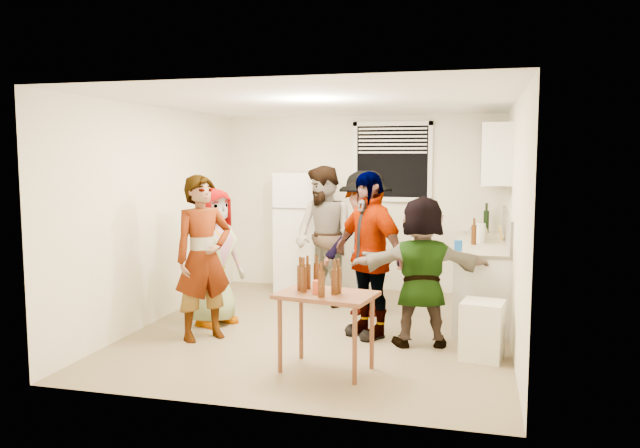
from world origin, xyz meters
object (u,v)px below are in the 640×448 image
(trash_bin, at_px, (482,333))
(guest_back_right, at_px, (365,315))
(beer_bottle_table, at_px, (303,292))
(blue_cup, at_px, (458,251))
(red_cup, at_px, (317,294))
(guest_grey, at_px, (215,324))
(guest_orange, at_px, (420,345))
(refrigerator, at_px, (304,232))
(beer_bottle_counter, at_px, (474,245))
(guest_stripe, at_px, (205,338))
(serving_table, at_px, (326,370))
(wine_bottle, at_px, (486,233))
(kettle, at_px, (478,239))
(guest_back_left, at_px, (324,305))
(guest_black, at_px, (368,335))

(trash_bin, distance_m, guest_back_right, 1.95)
(beer_bottle_table, bearing_deg, blue_cup, 50.93)
(red_cup, relative_size, guest_grey, 0.07)
(blue_cup, bearing_deg, guest_orange, -119.34)
(refrigerator, bearing_deg, red_cup, -72.26)
(beer_bottle_counter, relative_size, guest_stripe, 0.13)
(serving_table, bearing_deg, guest_back_right, 90.34)
(red_cup, bearing_deg, wine_bottle, 66.33)
(blue_cup, height_order, guest_back_right, blue_cup)
(blue_cup, height_order, red_cup, blue_cup)
(kettle, height_order, wine_bottle, wine_bottle)
(guest_back_left, bearing_deg, guest_orange, -11.74)
(beer_bottle_table, height_order, guest_stripe, beer_bottle_table)
(red_cup, bearing_deg, kettle, 62.48)
(wine_bottle, height_order, blue_cup, wine_bottle)
(guest_stripe, xyz_separation_m, guest_orange, (2.24, 0.34, 0.00))
(beer_bottle_table, xyz_separation_m, guest_back_left, (-0.41, 2.44, -0.71))
(serving_table, distance_m, red_cup, 0.72)
(beer_bottle_counter, xyz_separation_m, serving_table, (-1.25, -2.13, -0.90))
(guest_stripe, bearing_deg, red_cup, -75.22)
(serving_table, xyz_separation_m, guest_grey, (-1.63, 1.21, 0.00))
(wine_bottle, distance_m, blue_cup, 1.77)
(guest_orange, bearing_deg, guest_grey, -18.99)
(serving_table, xyz_separation_m, red_cup, (-0.07, -0.04, 0.71))
(refrigerator, bearing_deg, beer_bottle_table, -74.39)
(blue_cup, xyz_separation_m, guest_black, (-0.92, -0.40, -0.90))
(red_cup, height_order, guest_stripe, red_cup)
(wine_bottle, height_order, guest_back_left, wine_bottle)
(guest_back_left, height_order, guest_orange, guest_back_left)
(guest_back_left, bearing_deg, guest_grey, -95.30)
(red_cup, xyz_separation_m, guest_black, (0.24, 1.23, -0.71))
(guest_grey, distance_m, guest_back_left, 1.57)
(blue_cup, bearing_deg, guest_grey, -172.20)
(wine_bottle, relative_size, guest_grey, 0.19)
(beer_bottle_table, bearing_deg, kettle, 59.97)
(refrigerator, bearing_deg, trash_bin, -45.12)
(refrigerator, relative_size, red_cup, 14.51)
(beer_bottle_table, xyz_separation_m, guest_orange, (0.96, 1.00, -0.71))
(wine_bottle, xyz_separation_m, serving_table, (-1.40, -3.33, -0.90))
(beer_bottle_table, bearing_deg, trash_bin, 24.22)
(kettle, relative_size, guest_black, 0.14)
(wine_bottle, relative_size, blue_cup, 2.53)
(kettle, height_order, beer_bottle_counter, beer_bottle_counter)
(guest_grey, distance_m, guest_back_right, 1.81)
(serving_table, distance_m, guest_grey, 2.03)
(blue_cup, height_order, guest_orange, blue_cup)
(guest_grey, distance_m, guest_stripe, 0.58)
(guest_back_right, bearing_deg, beer_bottle_counter, 23.71)
(guest_grey, height_order, guest_black, guest_grey)
(guest_black, bearing_deg, red_cup, -61.71)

